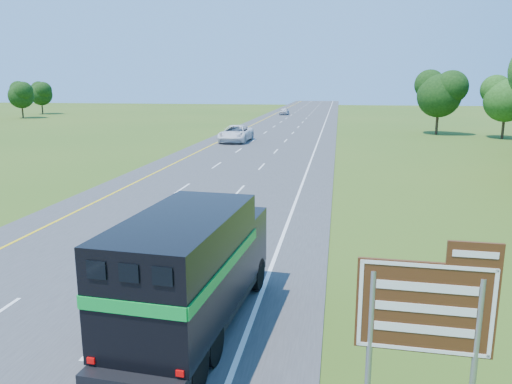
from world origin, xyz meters
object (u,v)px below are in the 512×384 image
horse_truck (192,267)px  white_suv (236,134)px  far_car (284,111)px  exit_sign (427,316)px

horse_truck → white_suv: (-7.63, 42.68, -0.87)m
white_suv → far_car: 47.94m
horse_truck → exit_sign: 6.39m
horse_truck → white_suv: size_ratio=1.17×
exit_sign → white_suv: bearing=107.9°
horse_truck → exit_sign: bearing=-29.3°
horse_truck → far_car: bearing=99.0°
far_car → horse_truck: bearing=-81.6°
exit_sign → horse_truck: bearing=148.7°
far_car → exit_sign: size_ratio=1.03×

